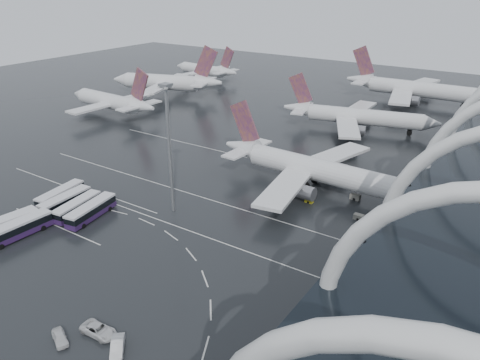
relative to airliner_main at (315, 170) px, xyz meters
The scene contains 25 objects.
ground 34.67m from the airliner_main, 111.98° to the right, with size 420.00×420.00×0.00m, color black.
lane_marking_near 36.52m from the airliner_main, 110.80° to the right, with size 120.00×0.25×0.01m, color silver.
lane_marking_mid 24.12m from the airliner_main, 122.93° to the right, with size 120.00×0.25×0.01m, color silver.
lane_marking_far 15.95m from the airliner_main, 147.63° to the left, with size 120.00×0.25×0.01m, color silver.
bus_bay_line_south 60.58m from the airliner_main, 127.61° to the right, with size 28.00×0.25×0.01m, color silver.
bus_bay_line_north 48.94m from the airliner_main, 139.17° to the right, with size 28.00×0.25×0.01m, color silver.
airliner_main is the anchor object (origin of this frame).
airliner_gate_b 51.71m from the airliner_main, 99.98° to the left, with size 51.76×45.81×18.10m.
airliner_gate_c 100.29m from the airliner_main, 91.90° to the left, with size 59.14×54.78×21.14m.
jet_remote_west 92.18m from the airliner_main, 169.07° to the left, with size 44.83×36.10×19.55m.
jet_remote_mid 108.30m from the airliner_main, 150.87° to the left, with size 49.61×40.34×21.98m.
jet_remote_far 135.14m from the airliner_main, 138.86° to the left, with size 40.06×32.30×17.43m.
bus_row_near_a 60.56m from the airliner_main, 138.67° to the right, with size 4.66×13.03×3.14m.
bus_row_near_b 58.87m from the airliner_main, 135.14° to the right, with size 3.84×13.11×3.18m.
bus_row_near_c 55.99m from the airliner_main, 131.85° to the right, with size 4.75×12.89×3.10m.
bus_row_near_d 53.03m from the airliner_main, 128.76° to the right, with size 5.23×13.68×3.29m.
bus_row_far_a 70.03m from the airliner_main, 127.40° to the right, with size 4.74×14.14×3.42m.
bus_row_far_b 67.33m from the airliner_main, 125.30° to the right, with size 3.81×14.12×3.45m.
van_curve_a 64.98m from the airliner_main, 93.25° to the right, with size 2.65×5.74×1.59m, color silver.
van_curve_b 69.32m from the airliner_main, 95.94° to the right, with size 1.72×4.29×1.46m, color silver.
van_curve_c 65.70m from the airliner_main, 88.97° to the right, with size 1.73×4.96×1.63m, color silver.
floodlight_mast 37.81m from the airliner_main, 125.93° to the right, with size 2.19×2.19×28.56m.
gse_cart_belly_a 9.56m from the airliner_main, 71.35° to the right, with size 1.87×1.11×1.02m, color #ADA317.
gse_cart_belly_b 11.79m from the airliner_main, ahead, with size 2.32×1.37×1.27m, color slate.
gse_cart_belly_d 18.53m from the airliner_main, 32.19° to the right, with size 2.13×1.26×1.16m, color slate.
Camera 1 is at (56.33, -66.04, 48.56)m, focal length 35.00 mm.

